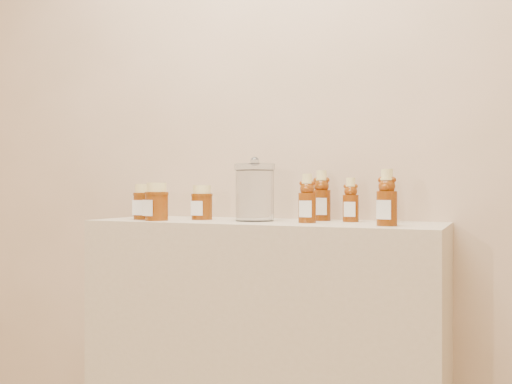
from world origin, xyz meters
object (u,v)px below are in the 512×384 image
at_px(bear_bottle_back_left, 321,192).
at_px(honey_jar_left, 144,202).
at_px(bear_bottle_front_left, 307,195).
at_px(glass_canister, 255,190).
at_px(display_table, 263,353).

xyz_separation_m(bear_bottle_back_left, honey_jar_left, (-0.62, -0.18, -0.03)).
bearing_deg(bear_bottle_front_left, bear_bottle_back_left, 81.51).
height_order(bear_bottle_back_left, glass_canister, glass_canister).
relative_size(bear_bottle_front_left, glass_canister, 0.84).
bearing_deg(bear_bottle_back_left, display_table, -155.54).
height_order(display_table, glass_canister, glass_canister).
height_order(display_table, bear_bottle_front_left, bear_bottle_front_left).
bearing_deg(honey_jar_left, display_table, 6.41).
xyz_separation_m(bear_bottle_back_left, glass_canister, (-0.20, -0.12, 0.01)).
xyz_separation_m(display_table, bear_bottle_back_left, (0.17, 0.12, 0.55)).
bearing_deg(honey_jar_left, bear_bottle_back_left, 14.54).
bearing_deg(bear_bottle_front_left, honey_jar_left, 176.53).
distance_m(bear_bottle_back_left, glass_canister, 0.23).
relative_size(bear_bottle_back_left, bear_bottle_front_left, 1.10).
bearing_deg(bear_bottle_front_left, glass_canister, 165.17).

